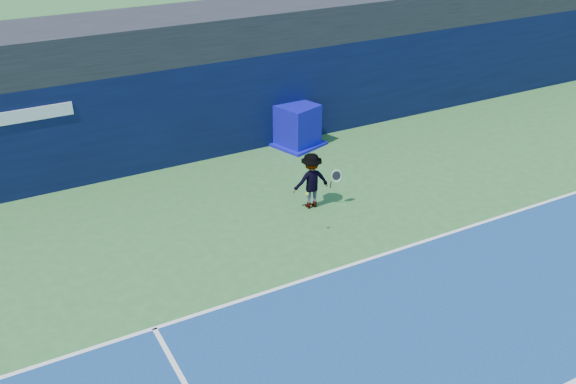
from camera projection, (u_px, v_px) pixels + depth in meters
name	position (u px, v px, depth m)	size (l,w,h in m)	color
ground	(450.00, 337.00, 12.51)	(80.00, 80.00, 0.00)	#346D31
baseline	(363.00, 261.00, 14.84)	(24.00, 0.10, 0.01)	white
stadium_band	(213.00, 29.00, 19.80)	(36.00, 3.00, 1.20)	black
back_wall_assembly	(228.00, 103.00, 19.99)	(36.00, 1.03, 3.00)	black
equipment_cart	(297.00, 127.00, 20.60)	(1.79, 1.79, 1.36)	#0F0B9F
tennis_player	(311.00, 181.00, 16.84)	(1.25, 0.72, 1.53)	white
tennis_ball	(307.00, 194.00, 15.23)	(0.07, 0.07, 0.07)	#C5D017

